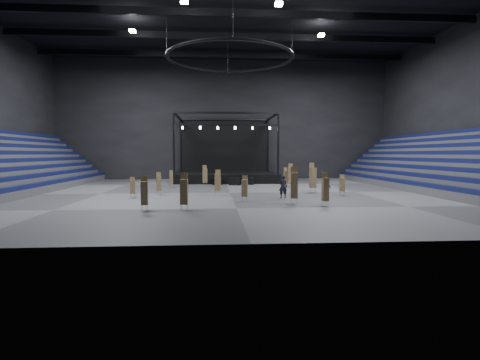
{
  "coord_description": "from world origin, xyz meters",
  "views": [
    {
      "loc": [
        -1.54,
        -36.57,
        3.82
      ],
      "look_at": [
        0.83,
        -2.0,
        1.4
      ],
      "focal_mm": 28.0,
      "sensor_mm": 36.0,
      "label": 1
    }
  ],
  "objects": [
    {
      "name": "chair_stack_4",
      "position": [
        7.24,
        6.06,
        1.4
      ],
      "size": [
        0.6,
        0.6,
        2.71
      ],
      "rotation": [
        0.0,
        0.0,
        -0.17
      ],
      "color": "silver",
      "rests_on": "floor"
    },
    {
      "name": "wall_right",
      "position": [
        25.0,
        0.0,
        9.0
      ],
      "size": [
        0.2,
        42.0,
        18.0
      ],
      "primitive_type": "cube",
      "color": "black",
      "rests_on": "ground"
    },
    {
      "name": "stage",
      "position": [
        0.0,
        16.24,
        1.45
      ],
      "size": [
        14.0,
        10.0,
        9.2
      ],
      "color": "black",
      "rests_on": "floor"
    },
    {
      "name": "chair_stack_6",
      "position": [
        -6.47,
        6.41,
        1.03
      ],
      "size": [
        0.45,
        0.45,
        1.96
      ],
      "rotation": [
        0.0,
        0.0,
        0.1
      ],
      "color": "silver",
      "rests_on": "floor"
    },
    {
      "name": "bleachers_right",
      "position": [
        22.94,
        0.0,
        1.73
      ],
      "size": [
        7.2,
        40.0,
        6.4
      ],
      "color": "#4C4C4E",
      "rests_on": "floor"
    },
    {
      "name": "flight_case_left",
      "position": [
        -1.21,
        9.99,
        0.43
      ],
      "size": [
        1.36,
        0.81,
        0.85
      ],
      "primitive_type": "cube",
      "rotation": [
        0.0,
        0.0,
        -0.14
      ],
      "color": "black",
      "rests_on": "floor"
    },
    {
      "name": "chair_stack_5",
      "position": [
        6.96,
        7.27,
        1.16
      ],
      "size": [
        0.58,
        0.58,
        2.22
      ],
      "rotation": [
        0.0,
        0.0,
        0.29
      ],
      "color": "silver",
      "rests_on": "floor"
    },
    {
      "name": "floor",
      "position": [
        0.0,
        0.0,
        0.0
      ],
      "size": [
        50.0,
        50.0,
        0.0
      ],
      "primitive_type": "plane",
      "color": "#525355",
      "rests_on": "ground"
    },
    {
      "name": "chair_stack_3",
      "position": [
        6.59,
        -9.71,
        1.26
      ],
      "size": [
        0.47,
        0.47,
        2.49
      ],
      "rotation": [
        0.0,
        0.0,
        0.07
      ],
      "color": "silver",
      "rests_on": "floor"
    },
    {
      "name": "man_center",
      "position": [
        4.39,
        -4.6,
        0.99
      ],
      "size": [
        0.74,
        0.49,
        1.99
      ],
      "primitive_type": "imported",
      "rotation": [
        0.0,
        0.0,
        3.12
      ],
      "color": "black",
      "rests_on": "floor"
    },
    {
      "name": "ceiling",
      "position": [
        0.0,
        0.0,
        18.0
      ],
      "size": [
        50.0,
        42.0,
        0.2
      ],
      "primitive_type": "cube",
      "color": "black",
      "rests_on": "wall_back"
    },
    {
      "name": "chair_stack_12",
      "position": [
        10.24,
        -2.87,
        1.02
      ],
      "size": [
        0.48,
        0.48,
        1.91
      ],
      "rotation": [
        0.0,
        0.0,
        -0.12
      ],
      "color": "silver",
      "rests_on": "floor"
    },
    {
      "name": "wall_front",
      "position": [
        0.0,
        -21.0,
        9.0
      ],
      "size": [
        50.0,
        0.2,
        18.0
      ],
      "primitive_type": "cube",
      "color": "black",
      "rests_on": "ground"
    },
    {
      "name": "wall_back",
      "position": [
        0.0,
        21.0,
        9.0
      ],
      "size": [
        50.0,
        0.2,
        18.0
      ],
      "primitive_type": "cube",
      "color": "black",
      "rests_on": "ground"
    },
    {
      "name": "flight_case_mid",
      "position": [
        0.92,
        8.94,
        0.44
      ],
      "size": [
        1.48,
        1.16,
        0.89
      ],
      "primitive_type": "cube",
      "rotation": [
        0.0,
        0.0,
        -0.43
      ],
      "color": "black",
      "rests_on": "floor"
    },
    {
      "name": "chair_stack_7",
      "position": [
        -8.69,
        -3.51,
        0.98
      ],
      "size": [
        0.53,
        0.53,
        1.81
      ],
      "rotation": [
        0.0,
        0.0,
        0.27
      ],
      "color": "silver",
      "rests_on": "floor"
    },
    {
      "name": "chair_stack_11",
      "position": [
        -3.6,
        -11.21,
        1.31
      ],
      "size": [
        0.52,
        0.52,
        2.55
      ],
      "rotation": [
        0.0,
        0.0,
        -0.06
      ],
      "color": "silver",
      "rests_on": "floor"
    },
    {
      "name": "chair_stack_8",
      "position": [
        -6.27,
        -11.15,
        1.22
      ],
      "size": [
        0.54,
        0.54,
        2.35
      ],
      "rotation": [
        0.0,
        0.0,
        0.17
      ],
      "color": "silver",
      "rests_on": "floor"
    },
    {
      "name": "chair_stack_13",
      "position": [
        -6.8,
        -0.93,
        1.1
      ],
      "size": [
        0.52,
        0.52,
        2.1
      ],
      "rotation": [
        0.0,
        0.0,
        0.21
      ],
      "color": "silver",
      "rests_on": "floor"
    },
    {
      "name": "chair_stack_2",
      "position": [
        0.89,
        -6.59,
        1.1
      ],
      "size": [
        0.56,
        0.56,
        2.07
      ],
      "rotation": [
        0.0,
        0.0,
        -0.23
      ],
      "color": "silver",
      "rests_on": "floor"
    },
    {
      "name": "flight_case_right",
      "position": [
        2.62,
        9.77,
        0.45
      ],
      "size": [
        1.5,
        1.13,
        0.9
      ],
      "primitive_type": "cube",
      "rotation": [
        0.0,
        0.0,
        -0.39
      ],
      "color": "black",
      "rests_on": "floor"
    },
    {
      "name": "roof_girders",
      "position": [
        0.0,
        -0.0,
        17.2
      ],
      "size": [
        49.0,
        30.35,
        0.7
      ],
      "color": "black",
      "rests_on": "ceiling"
    },
    {
      "name": "truss_ring",
      "position": [
        -0.0,
        0.0,
        13.0
      ],
      "size": [
        12.3,
        12.3,
        5.15
      ],
      "color": "black",
      "rests_on": "ceiling"
    },
    {
      "name": "chair_stack_10",
      "position": [
        4.54,
        -8.42,
        1.46
      ],
      "size": [
        0.59,
        0.59,
        2.87
      ],
      "rotation": [
        0.0,
        0.0,
        -0.13
      ],
      "color": "silver",
      "rests_on": "floor"
    },
    {
      "name": "chair_stack_1",
      "position": [
        -1.25,
        -1.99,
        1.24
      ],
      "size": [
        0.56,
        0.56,
        2.37
      ],
      "rotation": [
        0.0,
        0.0,
        -0.14
      ],
      "color": "silver",
      "rests_on": "floor"
    },
    {
      "name": "chair_stack_9",
      "position": [
        -2.68,
        8.01,
        1.29
      ],
      "size": [
        0.59,
        0.59,
        2.48
      ],
      "rotation": [
        0.0,
        0.0,
        0.21
      ],
      "color": "silver",
      "rests_on": "floor"
    },
    {
      "name": "crew_member",
      "position": [
        8.42,
        -4.01,
        0.92
      ],
      "size": [
        0.82,
        0.99,
        1.85
      ],
      "primitive_type": "imported",
      "rotation": [
        0.0,
        0.0,
        1.71
      ],
      "color": "black",
      "rests_on": "floor"
    },
    {
      "name": "chair_stack_0",
      "position": [
        8.23,
        -0.02,
        1.51
      ],
      "size": [
        0.68,
        0.68,
        2.95
      ],
      "rotation": [
        0.0,
        0.0,
        0.29
      ],
      "color": "silver",
      "rests_on": "floor"
    },
    {
      "name": "floodlights",
      "position": [
        0.0,
        -4.0,
        16.6
      ],
      "size": [
        28.6,
        16.6,
        0.25
      ],
      "color": "white",
      "rests_on": "roof_girders"
    }
  ]
}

